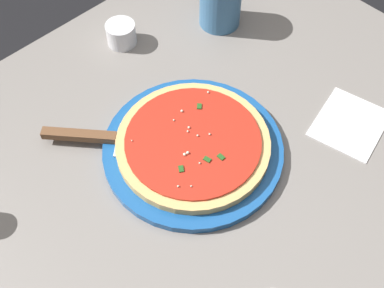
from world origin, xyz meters
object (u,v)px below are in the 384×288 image
at_px(cup_tall_drink, 221,0).
at_px(napkin_folded_right, 350,124).
at_px(pizza_server, 102,138).
at_px(pizza, 192,142).
at_px(serving_plate, 192,148).
at_px(cup_small_sauce, 121,34).

xyz_separation_m(cup_tall_drink, napkin_folded_right, (-0.03, -0.35, -0.06)).
height_order(pizza_server, cup_tall_drink, cup_tall_drink).
bearing_deg(pizza_server, pizza, -49.12).
height_order(serving_plate, napkin_folded_right, serving_plate).
relative_size(pizza, cup_small_sauce, 4.39).
height_order(serving_plate, cup_tall_drink, cup_tall_drink).
distance_m(pizza, pizza_server, 0.16).
bearing_deg(pizza_server, serving_plate, -49.12).
bearing_deg(cup_small_sauce, pizza_server, -136.72).
distance_m(serving_plate, pizza_server, 0.16).
height_order(cup_tall_drink, napkin_folded_right, cup_tall_drink).
height_order(serving_plate, pizza_server, pizza_server).
relative_size(pizza_server, cup_tall_drink, 1.69).
relative_size(cup_tall_drink, cup_small_sauce, 1.93).
bearing_deg(cup_small_sauce, napkin_folded_right, -70.42).
height_order(pizza, napkin_folded_right, pizza).
relative_size(serving_plate, napkin_folded_right, 2.34).
bearing_deg(pizza_server, cup_small_sauce, 43.28).
distance_m(pizza, cup_tall_drink, 0.34).
height_order(serving_plate, cup_small_sauce, cup_small_sauce).
bearing_deg(cup_tall_drink, cup_small_sauce, 152.83).
bearing_deg(napkin_folded_right, cup_tall_drink, 85.66).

